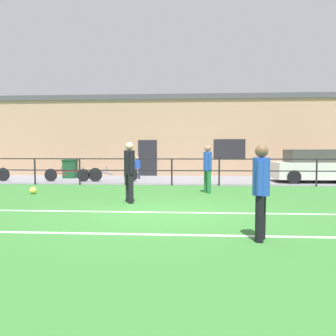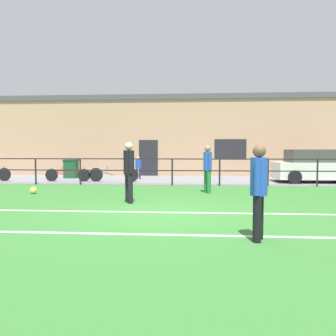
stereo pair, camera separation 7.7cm
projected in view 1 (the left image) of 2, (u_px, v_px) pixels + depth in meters
The scene contains 15 objects.
ground at pixel (159, 213), 7.65m from camera, with size 60.00×44.00×0.04m, color #33702D.
field_line_touchline at pixel (159, 212), 7.66m from camera, with size 36.00×0.11×0.00m, color white.
field_line_hash at pixel (148, 234), 5.63m from camera, with size 36.00×0.11×0.00m, color white.
pavement_strip at pixel (174, 180), 16.12m from camera, with size 48.00×5.00×0.02m, color slate.
perimeter_fence at pixel (172, 168), 13.59m from camera, with size 36.07×0.07×1.15m.
clubhouse_facade at pixel (177, 136), 19.68m from camera, with size 28.00×2.56×4.74m.
player_goalkeeper at pixel (129, 168), 9.01m from camera, with size 0.30×0.43×1.72m.
player_striker at pixel (208, 166), 11.17m from camera, with size 0.29×0.43×1.66m.
player_winger at pixel (261, 186), 5.22m from camera, with size 0.28×0.41×1.57m.
soccer_ball_match at pixel (33, 190), 10.92m from camera, with size 0.24×0.24×0.24m, color #E5E04C.
spectator_child at pixel (137, 166), 16.55m from camera, with size 0.31×0.20×1.15m.
parked_car_red at pixel (316, 167), 14.85m from camera, with size 3.96×1.87×1.51m.
bicycle_parked_1 at pixel (67, 175), 15.13m from camera, with size 2.18×0.04×0.71m.
bicycle_parked_2 at pixel (113, 175), 14.99m from camera, with size 2.34×0.04×0.75m.
trash_bin_0 at pixel (70, 169), 17.05m from camera, with size 0.69×0.58×0.99m.
Camera 1 is at (0.70, -7.55, 1.47)m, focal length 34.22 mm.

